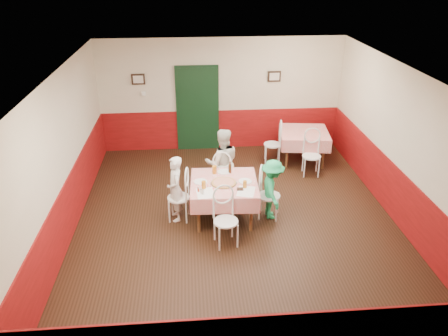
{
  "coord_description": "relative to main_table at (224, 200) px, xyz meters",
  "views": [
    {
      "loc": [
        -0.81,
        -7.0,
        4.52
      ],
      "look_at": [
        -0.22,
        0.08,
        1.05
      ],
      "focal_mm": 35.0,
      "sensor_mm": 36.0,
      "label": 1
    }
  ],
  "objects": [
    {
      "name": "right_wall",
      "position": [
        3.22,
        -0.08,
        1.02
      ],
      "size": [
        0.1,
        7.0,
        2.8
      ],
      "primitive_type": "cube",
      "color": "beige",
      "rests_on": "ground"
    },
    {
      "name": "thermostat",
      "position": [
        -1.68,
        3.37,
        1.12
      ],
      "size": [
        0.1,
        0.03,
        0.1
      ],
      "primitive_type": "cube",
      "color": "white",
      "rests_on": "back_wall"
    },
    {
      "name": "diner_left",
      "position": [
        -0.9,
        0.04,
        0.26
      ],
      "size": [
        0.38,
        0.51,
        1.27
      ],
      "primitive_type": "imported",
      "rotation": [
        0.0,
        0.0,
        -1.4
      ],
      "color": "gray",
      "rests_on": "ground"
    },
    {
      "name": "glass_c",
      "position": [
        -0.15,
        0.38,
        0.46
      ],
      "size": [
        0.09,
        0.09,
        0.16
      ],
      "primitive_type": "cylinder",
      "rotation": [
        0.0,
        0.0,
        -0.04
      ],
      "color": "#BF7219",
      "rests_on": "main_table"
    },
    {
      "name": "diner_far",
      "position": [
        0.04,
        0.9,
        0.35
      ],
      "size": [
        0.74,
        0.6,
        1.45
      ],
      "primitive_type": "imported",
      "rotation": [
        0.0,
        0.0,
        3.21
      ],
      "color": "gray",
      "rests_on": "ground"
    },
    {
      "name": "glass_a",
      "position": [
        -0.38,
        -0.2,
        0.46
      ],
      "size": [
        0.08,
        0.08,
        0.14
      ],
      "primitive_type": "cylinder",
      "rotation": [
        0.0,
        0.0,
        -0.04
      ],
      "color": "#BF7219",
      "rests_on": "main_table"
    },
    {
      "name": "plate_left",
      "position": [
        -0.43,
        0.04,
        0.39
      ],
      "size": [
        0.26,
        0.26,
        0.01
      ],
      "primitive_type": "cylinder",
      "rotation": [
        0.0,
        0.0,
        -0.04
      ],
      "color": "white",
      "rests_on": "main_table"
    },
    {
      "name": "glass_b",
      "position": [
        0.36,
        -0.23,
        0.45
      ],
      "size": [
        0.07,
        0.07,
        0.13
      ],
      "primitive_type": "cylinder",
      "rotation": [
        0.0,
        0.0,
        -0.04
      ],
      "color": "#BF7219",
      "rests_on": "main_table"
    },
    {
      "name": "front_wall",
      "position": [
        0.22,
        -3.58,
        1.02
      ],
      "size": [
        6.0,
        0.1,
        2.8
      ],
      "primitive_type": "cube",
      "color": "beige",
      "rests_on": "ground"
    },
    {
      "name": "picture_left",
      "position": [
        -1.78,
        3.37,
        1.48
      ],
      "size": [
        0.32,
        0.03,
        0.26
      ],
      "primitive_type": "cube",
      "color": "black",
      "rests_on": "back_wall"
    },
    {
      "name": "beer_bottle",
      "position": [
        0.14,
        0.37,
        0.49
      ],
      "size": [
        0.06,
        0.06,
        0.21
      ],
      "primitive_type": "cylinder",
      "rotation": [
        0.0,
        0.0,
        -0.04
      ],
      "color": "#381C0A",
      "rests_on": "main_table"
    },
    {
      "name": "pizza",
      "position": [
        -0.01,
        -0.05,
        0.4
      ],
      "size": [
        0.47,
        0.47,
        0.03
      ],
      "primitive_type": "cylinder",
      "rotation": [
        0.0,
        0.0,
        -0.04
      ],
      "color": "#B74723",
      "rests_on": "main_table"
    },
    {
      "name": "chair_near",
      "position": [
        -0.04,
        -0.85,
        0.08
      ],
      "size": [
        0.49,
        0.49,
        0.9
      ],
      "primitive_type": null,
      "rotation": [
        0.0,
        0.0,
        0.19
      ],
      "color": "white",
      "rests_on": "ground"
    },
    {
      "name": "left_wall",
      "position": [
        -2.78,
        -0.08,
        1.02
      ],
      "size": [
        0.1,
        7.0,
        2.8
      ],
      "primitive_type": "cube",
      "color": "beige",
      "rests_on": "ground"
    },
    {
      "name": "picture_right",
      "position": [
        1.52,
        3.37,
        1.48
      ],
      "size": [
        0.32,
        0.03,
        0.26
      ],
      "primitive_type": "cube",
      "color": "black",
      "rests_on": "back_wall"
    },
    {
      "name": "shaker_b",
      "position": [
        -0.4,
        -0.43,
        0.43
      ],
      "size": [
        0.04,
        0.04,
        0.09
      ],
      "primitive_type": "cylinder",
      "rotation": [
        0.0,
        0.0,
        -0.04
      ],
      "color": "silver",
      "rests_on": "main_table"
    },
    {
      "name": "shaker_c",
      "position": [
        -0.48,
        -0.32,
        0.43
      ],
      "size": [
        0.04,
        0.04,
        0.09
      ],
      "primitive_type": "cylinder",
      "rotation": [
        0.0,
        0.0,
        -0.04
      ],
      "color": "#B23319",
      "rests_on": "main_table"
    },
    {
      "name": "shaker_a",
      "position": [
        -0.43,
        -0.39,
        0.43
      ],
      "size": [
        0.04,
        0.04,
        0.09
      ],
      "primitive_type": "cylinder",
      "rotation": [
        0.0,
        0.0,
        -0.04
      ],
      "color": "silver",
      "rests_on": "main_table"
    },
    {
      "name": "wainscot_left",
      "position": [
        -2.77,
        -0.08,
        0.12
      ],
      "size": [
        0.03,
        7.0,
        1.0
      ],
      "primitive_type": "cube",
      "color": "maroon",
      "rests_on": "ground"
    },
    {
      "name": "chair_second_a",
      "position": [
        1.37,
        2.4,
        0.08
      ],
      "size": [
        0.47,
        0.47,
        0.9
      ],
      "primitive_type": null,
      "rotation": [
        0.0,
        0.0,
        -1.7
      ],
      "color": "white",
      "rests_on": "ground"
    },
    {
      "name": "wallet",
      "position": [
        0.26,
        -0.31,
        0.4
      ],
      "size": [
        0.11,
        0.09,
        0.02
      ],
      "primitive_type": "cube",
      "rotation": [
        0.0,
        0.0,
        -0.04
      ],
      "color": "black",
      "rests_on": "main_table"
    },
    {
      "name": "plate_far",
      "position": [
        0.03,
        0.42,
        0.39
      ],
      "size": [
        0.26,
        0.26,
        0.01
      ],
      "primitive_type": "cylinder",
      "rotation": [
        0.0,
        0.0,
        -0.04
      ],
      "color": "white",
      "rests_on": "main_table"
    },
    {
      "name": "chair_far",
      "position": [
        0.04,
        0.85,
        0.08
      ],
      "size": [
        0.47,
        0.47,
        0.9
      ],
      "primitive_type": null,
      "rotation": [
        0.0,
        0.0,
        3.02
      ],
      "color": "white",
      "rests_on": "ground"
    },
    {
      "name": "plate_right",
      "position": [
        0.39,
        -0.01,
        0.39
      ],
      "size": [
        0.26,
        0.26,
        0.01
      ],
      "primitive_type": "cylinder",
      "rotation": [
        0.0,
        0.0,
        -0.04
      ],
      "color": "white",
      "rests_on": "main_table"
    },
    {
      "name": "chair_left",
      "position": [
        -0.85,
        0.04,
        0.08
      ],
      "size": [
        0.48,
        0.48,
        0.9
      ],
      "primitive_type": null,
      "rotation": [
        0.0,
        0.0,
        -1.72
      ],
      "color": "white",
      "rests_on": "ground"
    },
    {
      "name": "second_table",
      "position": [
        2.12,
        2.4,
        0.0
      ],
      "size": [
        1.26,
        1.26,
        0.77
      ],
      "primitive_type": "cube",
      "rotation": [
        0.0,
        0.0,
        -0.13
      ],
      "color": "red",
      "rests_on": "ground"
    },
    {
      "name": "chair_second_b",
      "position": [
        2.12,
        1.65,
        0.08
      ],
      "size": [
        0.47,
        0.47,
        0.9
      ],
      "primitive_type": null,
      "rotation": [
        0.0,
        0.0,
        -0.13
      ],
      "color": "white",
      "rests_on": "ground"
    },
    {
      "name": "chair_right",
      "position": [
        0.85,
        -0.04,
        0.08
      ],
      "size": [
        0.52,
        0.52,
        0.9
      ],
      "primitive_type": null,
      "rotation": [
        0.0,
        0.0,
        1.29
      ],
      "color": "white",
      "rests_on": "ground"
    },
    {
      "name": "door",
      "position": [
        -0.38,
        3.37,
        0.68
      ],
      "size": [
        0.96,
        0.06,
        2.1
      ],
      "primitive_type": "cube",
      "color": "black",
      "rests_on": "ground"
    },
    {
      "name": "menu_right",
      "position": [
        0.36,
        -0.38,
        0.39
      ],
      "size": [
        0.39,
        0.46,
        0.0
      ],
      "primitive_type": "cube",
      "rotation": [
        0.0,
        0.0,
        -0.25
      ],
      "color": "white",
      "rests_on": "main_table"
    },
    {
      "name": "ceiling",
      "position": [
        0.22,
        -0.08,
        2.42
      ],
      "size": [
        7.0,
        7.0,
        0.0
      ],
      "primitive_type": "plane",
      "color": "white",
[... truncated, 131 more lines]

